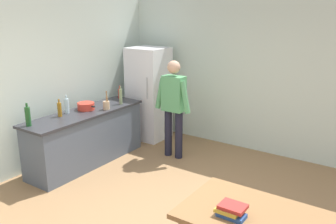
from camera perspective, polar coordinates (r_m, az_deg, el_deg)
ground_plane at (r=4.75m, az=-2.09°, el=-16.71°), size 14.00×14.00×0.00m
wall_back at (r=6.74m, az=13.17°, el=5.36°), size 6.40×0.12×2.70m
wall_left at (r=6.15m, az=-20.99°, el=3.65°), size 0.12×5.60×2.70m
kitchen_counter at (r=6.30m, az=-12.54°, el=-3.88°), size 0.64×2.20×0.90m
refrigerator at (r=7.24m, az=-2.99°, el=2.86°), size 0.70×0.67×1.80m
person at (r=6.24m, az=0.86°, el=1.43°), size 0.70×0.22×1.70m
dining_table at (r=3.60m, az=13.73°, el=-16.33°), size 1.40×0.90×0.75m
cooking_pot at (r=6.26m, az=-12.61°, el=0.89°), size 0.40×0.28×0.12m
utensil_jar at (r=6.20m, az=-9.54°, el=1.09°), size 0.11×0.11×0.32m
bottle_oil_amber at (r=5.97m, az=-16.48°, el=0.40°), size 0.06×0.06×0.28m
bottle_wine_green at (r=5.64m, az=-20.91°, el=-0.62°), size 0.08×0.08×0.34m
bottle_sauce_red at (r=6.89m, az=-7.49°, el=2.88°), size 0.06×0.06×0.24m
bottle_water_clear at (r=6.11m, az=-15.42°, el=0.94°), size 0.07×0.07×0.30m
bottle_vinegar_tall at (r=6.49m, az=-7.35°, el=2.38°), size 0.06×0.06×0.32m
book_stack at (r=3.47m, az=9.75°, el=-14.84°), size 0.27×0.20×0.11m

